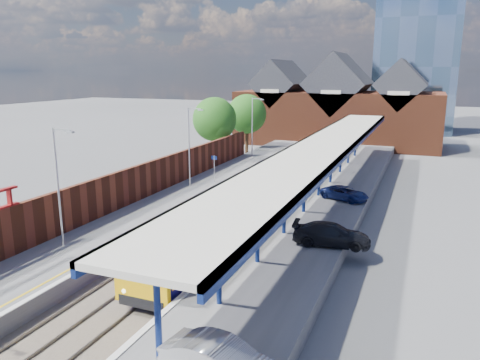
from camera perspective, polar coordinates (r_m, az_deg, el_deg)
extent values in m
plane|color=#5B5B5E|center=(47.46, 5.44, -0.40)|extent=(240.00, 240.00, 0.00)
cube|color=#473D33|center=(38.29, 1.16, -3.62)|extent=(6.00, 76.00, 0.06)
cube|color=slate|center=(39.07, -1.89, -3.14)|extent=(0.07, 76.00, 0.14)
cube|color=slate|center=(38.54, 0.07, -3.36)|extent=(0.07, 76.00, 0.14)
cube|color=slate|center=(38.01, 2.26, -3.61)|extent=(0.07, 76.00, 0.14)
cube|color=slate|center=(37.57, 4.33, -3.84)|extent=(0.07, 76.00, 0.14)
cube|color=#565659|center=(40.36, -6.16, -2.12)|extent=(5.00, 76.00, 1.00)
cube|color=#565659|center=(36.56, 10.01, -3.87)|extent=(6.00, 76.00, 1.00)
cube|color=silver|center=(39.20, -3.14, -1.72)|extent=(0.30, 76.00, 0.05)
cube|color=silver|center=(37.06, 5.73, -2.65)|extent=(0.30, 76.00, 0.05)
cube|color=yellow|center=(39.46, -3.93, -1.66)|extent=(0.14, 76.00, 0.01)
cube|color=#130D61|center=(28.50, -3.06, -5.65)|extent=(2.89, 16.02, 2.50)
cube|color=#130D61|center=(28.13, -3.09, -3.24)|extent=(2.89, 16.02, 0.60)
cube|color=#130D61|center=(43.58, 6.16, 0.92)|extent=(2.89, 16.02, 2.50)
cube|color=#130D61|center=(43.33, 6.20, 2.54)|extent=(2.89, 16.02, 0.60)
cube|color=#130D61|center=(59.47, 10.55, 4.06)|extent=(2.89, 16.02, 2.50)
cube|color=#130D61|center=(59.29, 10.61, 5.26)|extent=(2.89, 16.02, 0.60)
cube|color=#130D61|center=(75.67, 13.10, 5.86)|extent=(2.89, 16.02, 2.50)
cube|color=#130D61|center=(75.53, 13.15, 6.80)|extent=(2.89, 16.02, 0.60)
cube|color=black|center=(51.73, 7.18, 3.34)|extent=(0.04, 60.54, 0.70)
cube|color=orange|center=(51.87, 7.14, 2.47)|extent=(0.03, 55.27, 0.30)
cube|color=#B02B0B|center=(51.92, 7.13, 2.20)|extent=(0.03, 55.27, 0.30)
cube|color=#F2B20C|center=(22.18, -11.89, -12.17)|extent=(2.82, 0.32, 2.10)
cube|color=black|center=(21.76, -12.14, -10.25)|extent=(2.30, 0.17, 0.90)
cube|color=black|center=(24.54, -8.66, -13.07)|extent=(2.00, 2.40, 0.60)
cube|color=black|center=(81.37, 13.66, 5.18)|extent=(2.00, 2.40, 0.60)
cylinder|color=navy|center=(16.68, -10.00, -15.66)|extent=(0.24, 0.24, 4.20)
cylinder|color=navy|center=(20.65, -2.61, -9.61)|extent=(0.24, 0.24, 4.20)
cylinder|color=navy|center=(24.98, 2.16, -5.49)|extent=(0.24, 0.24, 4.20)
cylinder|color=navy|center=(29.53, 5.45, -2.58)|extent=(0.24, 0.24, 4.20)
cylinder|color=navy|center=(34.21, 7.84, -0.46)|extent=(0.24, 0.24, 4.20)
cylinder|color=navy|center=(38.96, 9.65, 1.15)|extent=(0.24, 0.24, 4.20)
cylinder|color=navy|center=(43.77, 11.07, 2.41)|extent=(0.24, 0.24, 4.20)
cylinder|color=navy|center=(48.62, 12.20, 3.42)|extent=(0.24, 0.24, 4.20)
cylinder|color=navy|center=(53.50, 13.14, 4.24)|extent=(0.24, 0.24, 4.20)
cylinder|color=navy|center=(58.40, 13.91, 4.93)|extent=(0.24, 0.24, 4.20)
cube|color=beige|center=(37.50, 10.20, 4.16)|extent=(4.50, 52.00, 0.25)
cube|color=navy|center=(38.00, 7.01, 4.16)|extent=(0.20, 52.00, 0.55)
cube|color=navy|center=(37.15, 13.44, 3.69)|extent=(0.20, 52.00, 0.55)
cylinder|color=#A5A8AA|center=(28.87, -21.28, -0.93)|extent=(0.12, 0.12, 7.00)
cube|color=#A5A8AA|center=(27.88, -20.95, 5.74)|extent=(1.20, 0.08, 0.08)
cube|color=#A5A8AA|center=(27.49, -20.01, 5.51)|extent=(0.45, 0.18, 0.12)
cylinder|color=#A5A8AA|center=(41.70, -6.23, 4.01)|extent=(0.12, 0.12, 7.00)
cube|color=#A5A8AA|center=(41.02, -5.60, 8.65)|extent=(1.20, 0.08, 0.08)
cube|color=#A5A8AA|center=(40.76, -4.84, 8.50)|extent=(0.45, 0.18, 0.12)
cylinder|color=#A5A8AA|center=(56.18, 1.49, 6.43)|extent=(0.12, 0.12, 7.00)
cube|color=#A5A8AA|center=(55.68, 2.10, 9.88)|extent=(1.20, 0.08, 0.08)
cube|color=#A5A8AA|center=(55.49, 2.69, 9.76)|extent=(0.45, 0.18, 0.12)
cylinder|color=#A5A8AA|center=(43.21, -3.15, 1.35)|extent=(0.08, 0.08, 2.50)
cube|color=#0C194C|center=(43.01, -3.17, 2.72)|extent=(0.55, 0.06, 0.35)
cube|color=#622C1A|center=(36.32, -14.32, -1.09)|extent=(0.35, 50.00, 2.80)
cube|color=maroon|center=(28.70, -26.29, -1.90)|extent=(0.30, 0.12, 1.00)
cube|color=#622C1A|center=(73.79, 11.78, 7.39)|extent=(30.00, 12.00, 8.00)
cube|color=#232328|center=(75.58, 5.11, 11.69)|extent=(7.13, 12.00, 7.13)
cube|color=#232328|center=(73.47, 11.97, 11.42)|extent=(9.16, 12.00, 9.16)
cube|color=#232328|center=(72.43, 19.12, 10.97)|extent=(7.13, 12.00, 7.13)
cube|color=beige|center=(69.85, 3.62, 10.78)|extent=(2.80, 0.15, 0.50)
cube|color=beige|center=(67.56, 11.01, 10.49)|extent=(2.80, 0.15, 0.50)
cube|color=beige|center=(66.43, 18.76, 10.00)|extent=(2.80, 0.15, 0.50)
cube|color=#48617C|center=(94.76, 21.05, 17.74)|extent=(14.00, 14.00, 40.00)
cylinder|color=#382314|center=(56.23, -3.07, 3.85)|extent=(0.44, 0.44, 4.00)
sphere|color=#1C4F15|center=(55.78, -3.11, 7.40)|extent=(5.20, 5.20, 5.20)
sphere|color=#1C4F15|center=(55.07, -2.56, 6.60)|extent=(3.20, 3.20, 3.20)
cylinder|color=#382314|center=(63.13, 0.83, 4.89)|extent=(0.44, 0.44, 4.00)
sphere|color=#1C4F15|center=(62.72, 0.84, 8.06)|extent=(5.20, 5.20, 5.20)
sphere|color=#1C4F15|center=(62.04, 1.36, 7.35)|extent=(3.20, 3.20, 3.20)
imported|color=black|center=(28.34, 11.09, -6.52)|extent=(4.74, 2.37, 1.32)
imported|color=navy|center=(38.33, 12.63, -1.59)|extent=(4.23, 3.06, 1.07)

